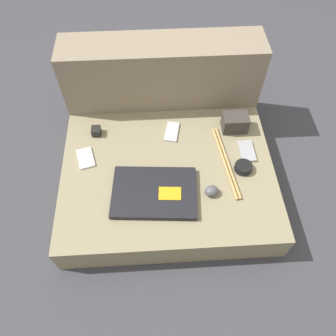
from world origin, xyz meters
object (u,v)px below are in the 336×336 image
computer_mouse (212,191)px  camera_pouch (235,122)px  phone_small (86,158)px  speaker_puck (243,167)px  charger_brick (96,131)px  laptop (154,192)px  phone_silver (172,132)px  phone_black (247,151)px

computer_mouse → camera_pouch: camera_pouch is taller
computer_mouse → phone_small: size_ratio=0.56×
speaker_puck → charger_brick: charger_brick is taller
charger_brick → laptop: bearing=-52.8°
phone_small → camera_pouch: bearing=-3.4°
phone_silver → phone_small: same height
phone_black → charger_brick: charger_brick is taller
phone_silver → charger_brick: 0.35m
phone_silver → camera_pouch: (0.29, 0.01, 0.04)m
computer_mouse → camera_pouch: 0.38m
speaker_puck → phone_small: 0.69m
laptop → phone_silver: 0.34m
computer_mouse → speaker_puck: bearing=19.9°
phone_small → speaker_puck: bearing=-22.9°
phone_small → charger_brick: size_ratio=2.69×
computer_mouse → phone_black: (0.19, 0.20, -0.01)m
phone_silver → phone_small: (-0.39, -0.13, 0.00)m
camera_pouch → phone_small: bearing=-168.5°
computer_mouse → phone_small: (-0.53, 0.21, -0.01)m
speaker_puck → phone_black: speaker_puck is taller
phone_black → phone_small: size_ratio=0.96×
speaker_puck → charger_brick: bearing=159.6°
camera_pouch → charger_brick: bearing=179.7°
laptop → phone_silver: (0.09, 0.32, -0.01)m
phone_silver → phone_small: bearing=-149.5°
phone_small → charger_brick: (0.04, 0.14, 0.01)m
phone_silver → camera_pouch: 0.29m
speaker_puck → phone_silver: speaker_puck is taller
phone_black → camera_pouch: camera_pouch is taller
speaker_puck → phone_black: size_ratio=0.67×
phone_silver → charger_brick: bearing=-170.0°
laptop → speaker_puck: size_ratio=4.70×
laptop → phone_black: bearing=28.9°
speaker_puck → phone_small: bearing=172.0°
laptop → speaker_puck: (0.38, 0.10, 0.00)m
speaker_puck → camera_pouch: bearing=89.9°
laptop → phone_silver: size_ratio=2.86×
phone_small → phone_black: bearing=-15.3°
speaker_puck → phone_small: speaker_puck is taller
phone_black → camera_pouch: 0.15m
phone_silver → phone_black: 0.35m
computer_mouse → phone_small: bearing=142.6°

